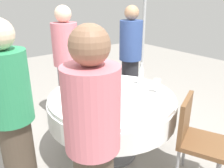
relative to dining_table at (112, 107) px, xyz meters
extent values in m
plane|color=gray|center=(0.00, 0.00, -0.59)|extent=(10.00, 10.00, 0.00)
cylinder|color=white|center=(0.00, 0.00, 0.13)|extent=(1.33, 1.33, 0.04)
cylinder|color=white|center=(0.00, 0.00, 0.00)|extent=(1.36, 1.36, 0.22)
cylinder|color=slate|center=(0.00, 0.00, -0.35)|extent=(0.14, 0.14, 0.48)
cylinder|color=slate|center=(0.00, 0.00, -0.58)|extent=(0.56, 0.56, 0.03)
cylinder|color=#194728|center=(-0.08, -0.12, 0.25)|extent=(0.07, 0.07, 0.19)
cone|color=#194728|center=(-0.08, -0.12, 0.38)|extent=(0.06, 0.06, 0.07)
cylinder|color=silver|center=(-0.08, -0.12, 0.42)|extent=(0.03, 0.03, 0.01)
cylinder|color=#194728|center=(0.05, -0.07, 0.24)|extent=(0.07, 0.07, 0.18)
cone|color=#194728|center=(0.05, -0.07, 0.36)|extent=(0.06, 0.06, 0.08)
cylinder|color=black|center=(0.05, -0.07, 0.41)|extent=(0.03, 0.03, 0.01)
cylinder|color=#2D6B38|center=(0.35, -0.23, 0.27)|extent=(0.07, 0.07, 0.24)
cone|color=#2D6B38|center=(0.35, -0.23, 0.42)|extent=(0.06, 0.06, 0.06)
cylinder|color=silver|center=(0.35, -0.23, 0.45)|extent=(0.03, 0.03, 0.01)
cylinder|color=#593314|center=(-0.38, -0.02, 0.24)|extent=(0.06, 0.06, 0.17)
cone|color=#593314|center=(-0.38, -0.02, 0.35)|extent=(0.06, 0.06, 0.06)
cylinder|color=gold|center=(-0.38, -0.02, 0.39)|extent=(0.02, 0.02, 0.01)
cylinder|color=silver|center=(-0.03, 0.46, 0.24)|extent=(0.06, 0.06, 0.18)
cone|color=silver|center=(-0.03, 0.46, 0.36)|extent=(0.05, 0.05, 0.07)
cylinder|color=silver|center=(-0.03, 0.46, 0.41)|extent=(0.03, 0.03, 0.01)
cylinder|color=white|center=(0.25, 0.42, 0.15)|extent=(0.06, 0.06, 0.00)
cylinder|color=white|center=(0.25, 0.42, 0.19)|extent=(0.01, 0.01, 0.08)
cylinder|color=white|center=(0.25, 0.42, 0.27)|extent=(0.07, 0.07, 0.06)
cylinder|color=white|center=(-0.02, -0.01, 0.15)|extent=(0.06, 0.06, 0.00)
cylinder|color=white|center=(-0.02, -0.01, 0.19)|extent=(0.01, 0.01, 0.06)
cylinder|color=white|center=(-0.02, -0.01, 0.25)|extent=(0.06, 0.06, 0.07)
cylinder|color=maroon|center=(-0.02, -0.01, 0.23)|extent=(0.05, 0.05, 0.03)
cylinder|color=white|center=(0.15, -0.07, 0.15)|extent=(0.06, 0.06, 0.00)
cylinder|color=white|center=(0.15, -0.07, 0.19)|extent=(0.01, 0.01, 0.08)
cylinder|color=white|center=(0.15, -0.07, 0.26)|extent=(0.07, 0.07, 0.06)
cylinder|color=maroon|center=(0.15, -0.07, 0.25)|extent=(0.06, 0.06, 0.02)
cylinder|color=white|center=(-0.02, 0.23, 0.16)|extent=(0.26, 0.26, 0.02)
cylinder|color=white|center=(-0.13, -0.33, 0.16)|extent=(0.24, 0.24, 0.02)
cube|color=silver|center=(-0.29, 0.39, 0.15)|extent=(0.08, 0.17, 0.00)
cube|color=white|center=(0.35, 0.08, 0.16)|extent=(0.20, 0.20, 0.02)
cylinder|color=slate|center=(-0.99, -0.01, -0.17)|extent=(0.26, 0.26, 0.85)
cylinder|color=#D8727F|center=(-0.99, -0.01, 0.53)|extent=(0.34, 0.34, 0.56)
sphere|color=beige|center=(-0.99, -0.01, 0.92)|extent=(0.22, 0.22, 0.22)
cylinder|color=#26262B|center=(-0.77, 0.96, -0.19)|extent=(0.26, 0.26, 0.81)
cylinder|color=#334C8C|center=(-0.77, 0.96, 0.51)|extent=(0.34, 0.34, 0.58)
sphere|color=tan|center=(-0.77, 0.96, 0.91)|extent=(0.21, 0.21, 0.21)
cylinder|color=#4C3F33|center=(0.01, -1.01, -0.19)|extent=(0.26, 0.26, 0.80)
cylinder|color=#2D8C59|center=(0.01, -1.01, 0.49)|extent=(0.34, 0.34, 0.56)
cylinder|color=#D8727F|center=(0.74, -0.73, 0.51)|extent=(0.34, 0.34, 0.52)
sphere|color=#8C664C|center=(0.74, -0.73, 0.89)|extent=(0.23, 0.23, 0.23)
cube|color=brown|center=(0.86, 0.39, -0.14)|extent=(0.53, 0.53, 0.04)
cube|color=brown|center=(0.70, 0.31, 0.07)|extent=(0.20, 0.38, 0.42)
cylinder|color=gray|center=(0.95, 0.61, -0.38)|extent=(0.03, 0.03, 0.43)
cylinder|color=gray|center=(0.64, 0.47, -0.38)|extent=(0.03, 0.03, 0.43)
cylinder|color=#B2B5B7|center=(-1.76, 2.23, 0.60)|extent=(0.07, 0.07, 2.38)
camera|label=1|loc=(1.74, -1.36, 1.13)|focal=36.60mm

